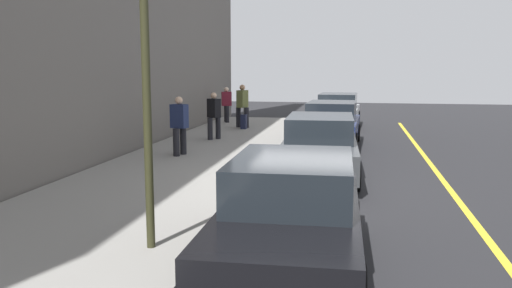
{
  "coord_description": "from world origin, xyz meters",
  "views": [
    {
      "loc": [
        12.42,
        1.05,
        2.75
      ],
      "look_at": [
        2.02,
        -0.89,
        1.18
      ],
      "focal_mm": 37.16,
      "sensor_mm": 36.0,
      "label": 1
    }
  ],
  "objects_px": {
    "parked_car_charcoal": "(320,146)",
    "pedestrian_black_coat": "(214,114)",
    "traffic_light_pole": "(145,35)",
    "parked_car_white": "(338,111)",
    "parked_car_black": "(291,214)",
    "pedestrian_olive_coat": "(242,105)",
    "pedestrian_navy_coat": "(179,124)",
    "parked_car_navy": "(331,124)",
    "rolling_suitcase": "(244,122)",
    "pedestrian_burgundy_coat": "(227,104)"
  },
  "relations": [
    {
      "from": "parked_car_white",
      "to": "traffic_light_pole",
      "type": "bearing_deg",
      "value": -6.99
    },
    {
      "from": "rolling_suitcase",
      "to": "parked_car_navy",
      "type": "bearing_deg",
      "value": 50.87
    },
    {
      "from": "parked_car_navy",
      "to": "rolling_suitcase",
      "type": "distance_m",
      "value": 4.83
    },
    {
      "from": "parked_car_white",
      "to": "parked_car_black",
      "type": "height_order",
      "value": "same"
    },
    {
      "from": "pedestrian_burgundy_coat",
      "to": "traffic_light_pole",
      "type": "xyz_separation_m",
      "value": [
        16.93,
        3.01,
        2.15
      ]
    },
    {
      "from": "parked_car_navy",
      "to": "rolling_suitcase",
      "type": "height_order",
      "value": "parked_car_navy"
    },
    {
      "from": "pedestrian_navy_coat",
      "to": "pedestrian_burgundy_coat",
      "type": "bearing_deg",
      "value": -174.78
    },
    {
      "from": "pedestrian_olive_coat",
      "to": "rolling_suitcase",
      "type": "relative_size",
      "value": 1.9
    },
    {
      "from": "parked_car_white",
      "to": "parked_car_navy",
      "type": "relative_size",
      "value": 1.03
    },
    {
      "from": "parked_car_navy",
      "to": "traffic_light_pole",
      "type": "relative_size",
      "value": 0.94
    },
    {
      "from": "traffic_light_pole",
      "to": "pedestrian_burgundy_coat",
      "type": "bearing_deg",
      "value": -169.93
    },
    {
      "from": "parked_car_navy",
      "to": "pedestrian_navy_coat",
      "type": "xyz_separation_m",
      "value": [
        3.74,
        -4.23,
        0.31
      ]
    },
    {
      "from": "parked_car_charcoal",
      "to": "pedestrian_olive_coat",
      "type": "xyz_separation_m",
      "value": [
        -8.8,
        -3.85,
        0.36
      ]
    },
    {
      "from": "parked_car_navy",
      "to": "pedestrian_burgundy_coat",
      "type": "relative_size",
      "value": 2.6
    },
    {
      "from": "parked_car_white",
      "to": "pedestrian_burgundy_coat",
      "type": "bearing_deg",
      "value": -88.32
    },
    {
      "from": "parked_car_black",
      "to": "pedestrian_olive_coat",
      "type": "height_order",
      "value": "pedestrian_olive_coat"
    },
    {
      "from": "pedestrian_burgundy_coat",
      "to": "rolling_suitcase",
      "type": "height_order",
      "value": "pedestrian_burgundy_coat"
    },
    {
      "from": "pedestrian_olive_coat",
      "to": "pedestrian_navy_coat",
      "type": "relative_size",
      "value": 1.06
    },
    {
      "from": "pedestrian_olive_coat",
      "to": "pedestrian_navy_coat",
      "type": "bearing_deg",
      "value": -2.58
    },
    {
      "from": "parked_car_navy",
      "to": "traffic_light_pole",
      "type": "bearing_deg",
      "value": -10.21
    },
    {
      "from": "parked_car_charcoal",
      "to": "pedestrian_black_coat",
      "type": "bearing_deg",
      "value": -140.92
    },
    {
      "from": "parked_car_charcoal",
      "to": "pedestrian_black_coat",
      "type": "xyz_separation_m",
      "value": [
        -5.02,
        -4.08,
        0.28
      ]
    },
    {
      "from": "parked_car_navy",
      "to": "pedestrian_navy_coat",
      "type": "relative_size",
      "value": 2.46
    },
    {
      "from": "parked_car_black",
      "to": "pedestrian_olive_coat",
      "type": "bearing_deg",
      "value": -165.51
    },
    {
      "from": "pedestrian_burgundy_coat",
      "to": "traffic_light_pole",
      "type": "distance_m",
      "value": 17.33
    },
    {
      "from": "parked_car_navy",
      "to": "pedestrian_olive_coat",
      "type": "xyz_separation_m",
      "value": [
        -3.52,
        -3.9,
        0.36
      ]
    },
    {
      "from": "parked_car_black",
      "to": "traffic_light_pole",
      "type": "xyz_separation_m",
      "value": [
        -0.02,
        -2.04,
        2.41
      ]
    },
    {
      "from": "parked_car_charcoal",
      "to": "pedestrian_burgundy_coat",
      "type": "relative_size",
      "value": 2.86
    },
    {
      "from": "pedestrian_burgundy_coat",
      "to": "pedestrian_olive_coat",
      "type": "distance_m",
      "value": 2.29
    },
    {
      "from": "pedestrian_black_coat",
      "to": "traffic_light_pole",
      "type": "xyz_separation_m",
      "value": [
        11.19,
        2.06,
        2.13
      ]
    },
    {
      "from": "pedestrian_burgundy_coat",
      "to": "parked_car_black",
      "type": "bearing_deg",
      "value": 16.57
    },
    {
      "from": "pedestrian_burgundy_coat",
      "to": "rolling_suitcase",
      "type": "relative_size",
      "value": 1.7
    },
    {
      "from": "traffic_light_pole",
      "to": "parked_car_navy",
      "type": "bearing_deg",
      "value": 169.79
    },
    {
      "from": "pedestrian_black_coat",
      "to": "rolling_suitcase",
      "type": "relative_size",
      "value": 1.75
    },
    {
      "from": "pedestrian_navy_coat",
      "to": "parked_car_charcoal",
      "type": "bearing_deg",
      "value": 69.76
    },
    {
      "from": "parked_car_black",
      "to": "pedestrian_olive_coat",
      "type": "distance_m",
      "value": 15.49
    },
    {
      "from": "parked_car_white",
      "to": "traffic_light_pole",
      "type": "relative_size",
      "value": 0.97
    },
    {
      "from": "parked_car_navy",
      "to": "parked_car_charcoal",
      "type": "distance_m",
      "value": 5.28
    },
    {
      "from": "pedestrian_black_coat",
      "to": "traffic_light_pole",
      "type": "relative_size",
      "value": 0.37
    },
    {
      "from": "parked_car_navy",
      "to": "parked_car_black",
      "type": "height_order",
      "value": "same"
    },
    {
      "from": "pedestrian_olive_coat",
      "to": "parked_car_black",
      "type": "bearing_deg",
      "value": 14.49
    },
    {
      "from": "pedestrian_olive_coat",
      "to": "pedestrian_navy_coat",
      "type": "xyz_separation_m",
      "value": [
        7.26,
        -0.33,
        -0.05
      ]
    },
    {
      "from": "parked_car_white",
      "to": "pedestrian_burgundy_coat",
      "type": "xyz_separation_m",
      "value": [
        0.15,
        -5.1,
        0.26
      ]
    },
    {
      "from": "parked_car_charcoal",
      "to": "pedestrian_navy_coat",
      "type": "xyz_separation_m",
      "value": [
        -1.54,
        -4.18,
        0.31
      ]
    },
    {
      "from": "parked_car_charcoal",
      "to": "rolling_suitcase",
      "type": "distance_m",
      "value": 9.11
    },
    {
      "from": "pedestrian_burgundy_coat",
      "to": "parked_car_white",
      "type": "bearing_deg",
      "value": 91.68
    },
    {
      "from": "pedestrian_olive_coat",
      "to": "parked_car_charcoal",
      "type": "bearing_deg",
      "value": 23.63
    },
    {
      "from": "parked_car_charcoal",
      "to": "parked_car_black",
      "type": "bearing_deg",
      "value": 0.21
    },
    {
      "from": "pedestrian_black_coat",
      "to": "rolling_suitcase",
      "type": "height_order",
      "value": "pedestrian_black_coat"
    },
    {
      "from": "parked_car_black",
      "to": "rolling_suitcase",
      "type": "relative_size",
      "value": 4.69
    }
  ]
}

